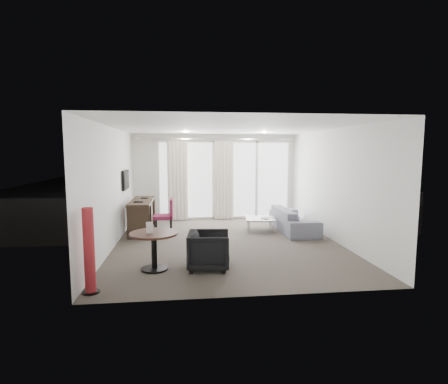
{
  "coord_description": "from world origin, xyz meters",
  "views": [
    {
      "loc": [
        -0.96,
        -7.75,
        2.08
      ],
      "look_at": [
        0.0,
        0.6,
        1.1
      ],
      "focal_mm": 28.0,
      "sensor_mm": 36.0,
      "label": 1
    }
  ],
  "objects": [
    {
      "name": "wall_front",
      "position": [
        0.0,
        -3.0,
        1.3
      ],
      "size": [
        5.0,
        0.0,
        2.6
      ],
      "primitive_type": "cube",
      "color": "silver",
      "rests_on": "ground"
    },
    {
      "name": "ceiling",
      "position": [
        0.0,
        0.0,
        2.6
      ],
      "size": [
        5.0,
        6.0,
        0.0
      ],
      "primitive_type": "cube",
      "color": "white",
      "rests_on": "ground"
    },
    {
      "name": "tv",
      "position": [
        -2.46,
        1.45,
        1.35
      ],
      "size": [
        0.05,
        0.8,
        0.5
      ],
      "primitive_type": null,
      "color": "black",
      "rests_on": "wall_left"
    },
    {
      "name": "curtain_right",
      "position": [
        0.25,
        2.82,
        1.2
      ],
      "size": [
        0.6,
        0.2,
        2.38
      ],
      "primitive_type": null,
      "color": "silver",
      "rests_on": "ground"
    },
    {
      "name": "magazine",
      "position": [
        1.15,
        1.07,
        0.36
      ],
      "size": [
        0.3,
        0.34,
        0.02
      ],
      "primitive_type": null,
      "rotation": [
        0.0,
        0.0,
        -0.39
      ],
      "color": "gray",
      "rests_on": "coffee_table"
    },
    {
      "name": "window_panel",
      "position": [
        0.3,
        2.98,
        1.2
      ],
      "size": [
        4.0,
        0.02,
        2.38
      ],
      "primitive_type": null,
      "color": "white",
      "rests_on": "ground"
    },
    {
      "name": "wall_left",
      "position": [
        -2.5,
        0.0,
        1.3
      ],
      "size": [
        0.0,
        6.0,
        2.6
      ],
      "primitive_type": "cube",
      "color": "silver",
      "rests_on": "ground"
    },
    {
      "name": "desk",
      "position": [
        -2.05,
        1.38,
        0.41
      ],
      "size": [
        0.55,
        1.76,
        0.82
      ],
      "primitive_type": null,
      "color": "black",
      "rests_on": "floor"
    },
    {
      "name": "downlight_a",
      "position": [
        -0.9,
        1.6,
        2.59
      ],
      "size": [
        0.12,
        0.12,
        0.02
      ],
      "primitive_type": "cylinder",
      "color": "#FFE0B2",
      "rests_on": "ceiling"
    },
    {
      "name": "rattan_table",
      "position": [
        1.12,
        4.14,
        0.27
      ],
      "size": [
        0.64,
        0.64,
        0.53
      ],
      "primitive_type": null,
      "rotation": [
        0.0,
        0.0,
        -0.22
      ],
      "color": "#513823",
      "rests_on": "terrace_slab"
    },
    {
      "name": "remote",
      "position": [
        1.11,
        0.97,
        0.36
      ],
      "size": [
        0.08,
        0.16,
        0.02
      ],
      "primitive_type": null,
      "rotation": [
        0.0,
        0.0,
        0.17
      ],
      "color": "black",
      "rests_on": "coffee_table"
    },
    {
      "name": "floor",
      "position": [
        0.0,
        0.0,
        0.0
      ],
      "size": [
        5.0,
        6.0,
        0.0
      ],
      "primitive_type": "cube",
      "color": "#49423A",
      "rests_on": "ground"
    },
    {
      "name": "curtain_left",
      "position": [
        -1.15,
        2.82,
        1.2
      ],
      "size": [
        0.6,
        0.2,
        2.38
      ],
      "primitive_type": null,
      "color": "silver",
      "rests_on": "ground"
    },
    {
      "name": "balustrade",
      "position": [
        0.3,
        5.95,
        0.5
      ],
      "size": [
        5.5,
        0.06,
        1.05
      ],
      "primitive_type": null,
      "color": "#B2B2B7",
      "rests_on": "terrace_slab"
    },
    {
      "name": "red_lamp",
      "position": [
        -2.35,
        -2.6,
        0.64
      ],
      "size": [
        0.26,
        0.26,
        1.27
      ],
      "primitive_type": "cylinder",
      "rotation": [
        0.0,
        0.0,
        0.0
      ],
      "color": "maroon",
      "rests_on": "floor"
    },
    {
      "name": "curtain_track",
      "position": [
        0.0,
        2.82,
        2.45
      ],
      "size": [
        4.8,
        0.04,
        0.04
      ],
      "primitive_type": null,
      "color": "#B2B2B7",
      "rests_on": "ceiling"
    },
    {
      "name": "terrace_slab",
      "position": [
        0.3,
        4.5,
        -0.06
      ],
      "size": [
        5.6,
        3.0,
        0.12
      ],
      "primitive_type": "cube",
      "color": "#4D4D50",
      "rests_on": "ground"
    },
    {
      "name": "sofa",
      "position": [
        1.89,
        1.01,
        0.3
      ],
      "size": [
        0.8,
        2.06,
        0.6
      ],
      "primitive_type": "imported",
      "rotation": [
        0.0,
        0.0,
        1.57
      ],
      "color": "slate",
      "rests_on": "floor"
    },
    {
      "name": "rattan_chair_a",
      "position": [
        1.38,
        3.9,
        0.46
      ],
      "size": [
        0.69,
        0.69,
        0.91
      ],
      "primitive_type": null,
      "rotation": [
        0.0,
        0.0,
        -0.12
      ],
      "color": "#513823",
      "rests_on": "terrace_slab"
    },
    {
      "name": "desk_chair",
      "position": [
        -1.48,
        0.87,
        0.46
      ],
      "size": [
        0.51,
        0.48,
        0.92
      ],
      "primitive_type": null,
      "rotation": [
        0.0,
        0.0,
        -0.02
      ],
      "color": "maroon",
      "rests_on": "floor"
    },
    {
      "name": "window_frame",
      "position": [
        0.3,
        2.97,
        1.2
      ],
      "size": [
        4.1,
        0.06,
        2.44
      ],
      "primitive_type": null,
      "color": "white",
      "rests_on": "ground"
    },
    {
      "name": "menu_card",
      "position": [
        -1.56,
        -1.74,
        0.72
      ],
      "size": [
        0.11,
        0.03,
        0.2
      ],
      "primitive_type": null,
      "rotation": [
        0.0,
        0.0,
        0.06
      ],
      "color": "white",
      "rests_on": "round_table"
    },
    {
      "name": "round_table",
      "position": [
        -1.5,
        -1.67,
        0.34
      ],
      "size": [
        1.04,
        1.04,
        0.67
      ],
      "primitive_type": null,
      "rotation": [
        0.0,
        0.0,
        0.28
      ],
      "color": "#351B12",
      "rests_on": "floor"
    },
    {
      "name": "coffee_table",
      "position": [
        1.02,
        1.1,
        0.17
      ],
      "size": [
        0.85,
        0.85,
        0.34
      ],
      "primitive_type": null,
      "rotation": [
        0.0,
        0.0,
        -0.14
      ],
      "color": "gray",
      "rests_on": "floor"
    },
    {
      "name": "tub_armchair",
      "position": [
        -0.54,
        -1.72,
        0.33
      ],
      "size": [
        0.8,
        0.79,
        0.67
      ],
      "primitive_type": "imported",
      "rotation": [
        0.0,
        0.0,
        1.47
      ],
      "color": "black",
      "rests_on": "floor"
    },
    {
      "name": "rattan_chair_b",
      "position": [
        1.95,
        4.75,
        0.39
      ],
      "size": [
        0.55,
        0.55,
        0.78
      ],
      "primitive_type": null,
      "rotation": [
        0.0,
        0.0,
        -0.02
      ],
      "color": "#513823",
      "rests_on": "terrace_slab"
    },
    {
      "name": "wall_right",
      "position": [
        2.5,
        0.0,
        1.3
      ],
      "size": [
        0.0,
        6.0,
        2.6
      ],
      "primitive_type": "cube",
      "color": "silver",
      "rests_on": "ground"
    },
    {
      "name": "downlight_b",
      "position": [
        1.2,
        1.6,
        2.59
      ],
      "size": [
        0.12,
        0.12,
        0.02
      ],
      "primitive_type": "cylinder",
      "color": "#FFE0B2",
      "rests_on": "ceiling"
    }
  ]
}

